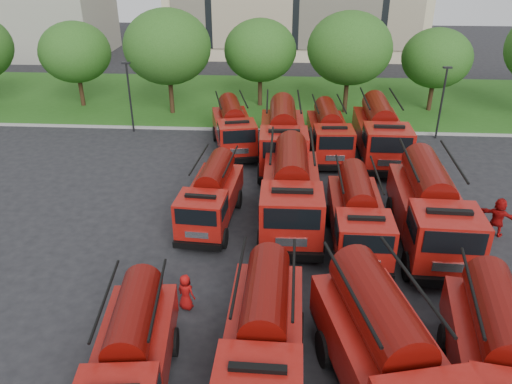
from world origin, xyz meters
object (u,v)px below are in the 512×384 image
(fire_truck_0, at_px, (131,358))
(firefighter_4, at_px, (187,308))
(fire_truck_10, at_px, (329,132))
(fire_truck_3, at_px, (499,363))
(fire_truck_6, at_px, (358,215))
(fire_truck_1, at_px, (263,338))
(fire_truck_4, at_px, (212,196))
(fire_truck_2, at_px, (391,363))
(fire_truck_9, at_px, (283,136))
(fire_truck_5, at_px, (291,190))
(fire_truck_7, at_px, (430,209))
(fire_truck_8, at_px, (233,127))
(fire_truck_11, at_px, (380,132))
(firefighter_5, at_px, (494,234))

(fire_truck_0, height_order, firefighter_4, fire_truck_0)
(fire_truck_10, bearing_deg, fire_truck_3, -82.50)
(fire_truck_6, xyz_separation_m, firefighter_4, (-7.02, -5.02, -1.55))
(fire_truck_1, xyz_separation_m, fire_truck_4, (-3.05, 9.84, -0.14))
(fire_truck_2, height_order, fire_truck_9, fire_truck_9)
(fire_truck_5, bearing_deg, fire_truck_3, -60.15)
(fire_truck_2, distance_m, firefighter_4, 8.23)
(fire_truck_7, distance_m, firefighter_4, 11.73)
(fire_truck_3, bearing_deg, fire_truck_10, 109.87)
(fire_truck_3, xyz_separation_m, fire_truck_10, (-3.67, 19.61, -0.10))
(fire_truck_3, distance_m, fire_truck_10, 19.95)
(fire_truck_7, xyz_separation_m, fire_truck_8, (-10.17, 11.14, -0.28))
(fire_truck_0, height_order, fire_truck_5, fire_truck_5)
(fire_truck_6, bearing_deg, fire_truck_4, 166.82)
(fire_truck_1, relative_size, fire_truck_8, 0.99)
(fire_truck_4, height_order, fire_truck_7, fire_truck_7)
(fire_truck_4, distance_m, fire_truck_11, 12.93)
(firefighter_5, bearing_deg, fire_truck_7, 45.47)
(fire_truck_5, bearing_deg, fire_truck_11, 56.51)
(fire_truck_7, relative_size, fire_truck_11, 1.03)
(fire_truck_9, distance_m, firefighter_5, 13.16)
(fire_truck_0, distance_m, fire_truck_7, 14.58)
(fire_truck_6, relative_size, fire_truck_9, 0.84)
(fire_truck_8, bearing_deg, fire_truck_3, -76.23)
(fire_truck_2, xyz_separation_m, fire_truck_6, (0.15, 9.17, -0.27))
(fire_truck_6, relative_size, firefighter_4, 4.50)
(fire_truck_5, distance_m, fire_truck_7, 6.48)
(fire_truck_9, bearing_deg, fire_truck_8, 143.88)
(fire_truck_0, height_order, firefighter_5, fire_truck_0)
(fire_truck_6, bearing_deg, fire_truck_11, 76.10)
(fire_truck_4, distance_m, firefighter_5, 13.85)
(fire_truck_4, distance_m, fire_truck_8, 9.78)
(fire_truck_1, distance_m, fire_truck_4, 10.30)
(fire_truck_6, bearing_deg, fire_truck_10, 93.33)
(fire_truck_2, relative_size, fire_truck_4, 1.28)
(fire_truck_9, bearing_deg, fire_truck_2, -81.21)
(fire_truck_4, relative_size, firefighter_4, 4.32)
(fire_truck_6, height_order, fire_truck_9, fire_truck_9)
(fire_truck_4, relative_size, fire_truck_7, 0.80)
(fire_truck_5, relative_size, fire_truck_10, 1.16)
(fire_truck_4, xyz_separation_m, fire_truck_9, (3.40, 7.49, 0.38))
(fire_truck_0, bearing_deg, firefighter_5, 29.15)
(fire_truck_4, xyz_separation_m, fire_truck_8, (0.06, 9.77, 0.09))
(fire_truck_8, height_order, fire_truck_11, fire_truck_11)
(fire_truck_1, xyz_separation_m, fire_truck_7, (7.18, 8.47, 0.23))
(firefighter_4, bearing_deg, fire_truck_1, 160.85)
(fire_truck_8, bearing_deg, fire_truck_2, -84.34)
(fire_truck_2, bearing_deg, fire_truck_3, -7.07)
(fire_truck_9, bearing_deg, fire_truck_1, -92.87)
(fire_truck_8, xyz_separation_m, firefighter_4, (-0.13, -16.44, -1.55))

